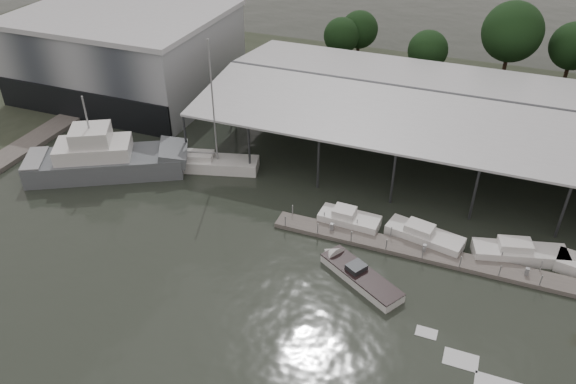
% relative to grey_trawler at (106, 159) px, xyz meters
% --- Properties ---
extents(ground, '(200.00, 200.00, 0.00)m').
position_rel_grey_trawler_xyz_m(ground, '(18.29, -11.37, -1.58)').
color(ground, '#242A22').
rests_on(ground, ground).
extents(land_strip_far, '(140.00, 30.00, 0.30)m').
position_rel_grey_trawler_xyz_m(land_strip_far, '(18.29, 30.63, -1.48)').
color(land_strip_far, '#363D2E').
rests_on(land_strip_far, ground).
extents(land_strip_west, '(20.00, 40.00, 0.30)m').
position_rel_grey_trawler_xyz_m(land_strip_west, '(-21.71, 18.63, -1.48)').
color(land_strip_west, '#363D2E').
rests_on(land_strip_west, ground).
extents(storage_warehouse, '(24.50, 20.50, 10.50)m').
position_rel_grey_trawler_xyz_m(storage_warehouse, '(-9.71, 18.57, 3.71)').
color(storage_warehouse, '#91979B').
rests_on(storage_warehouse, ground).
extents(covered_boat_shed, '(58.24, 24.00, 6.96)m').
position_rel_grey_trawler_xyz_m(covered_boat_shed, '(35.29, 16.63, 4.55)').
color(covered_boat_shed, '#B8BABD').
rests_on(covered_boat_shed, ground).
extents(trawler_dock, '(3.00, 18.00, 0.50)m').
position_rel_grey_trawler_xyz_m(trawler_dock, '(-11.71, 2.63, -1.33)').
color(trawler_dock, '#6A645E').
rests_on(trawler_dock, ground).
extents(floating_dock, '(28.00, 2.00, 1.40)m').
position_rel_grey_trawler_xyz_m(floating_dock, '(33.29, -1.37, -1.38)').
color(floating_dock, '#6A645E').
rests_on(floating_dock, ground).
extents(grey_trawler, '(16.20, 11.65, 8.84)m').
position_rel_grey_trawler_xyz_m(grey_trawler, '(0.00, 0.00, 0.00)').
color(grey_trawler, '#565B60').
rests_on(grey_trawler, ground).
extents(white_sailboat, '(9.55, 4.93, 13.93)m').
position_rel_grey_trawler_xyz_m(white_sailboat, '(9.51, 4.51, -0.92)').
color(white_sailboat, silver).
rests_on(white_sailboat, ground).
extents(speedboat_underway, '(17.09, 11.03, 2.00)m').
position_rel_grey_trawler_xyz_m(speedboat_underway, '(27.69, -6.01, -1.19)').
color(speedboat_underway, silver).
rests_on(speedboat_underway, ground).
extents(moored_cruiser_0, '(5.45, 2.42, 1.70)m').
position_rel_grey_trawler_xyz_m(moored_cruiser_0, '(25.31, 0.34, -0.97)').
color(moored_cruiser_0, silver).
rests_on(moored_cruiser_0, ground).
extents(moored_cruiser_1, '(6.84, 3.49, 1.70)m').
position_rel_grey_trawler_xyz_m(moored_cruiser_1, '(31.95, 0.38, -0.97)').
color(moored_cruiser_1, silver).
rests_on(moored_cruiser_1, ground).
extents(moored_cruiser_2, '(7.78, 4.01, 1.70)m').
position_rel_grey_trawler_xyz_m(moored_cruiser_2, '(39.61, 0.98, -0.97)').
color(moored_cruiser_2, silver).
rests_on(moored_cruiser_2, ground).
extents(horizon_tree_line, '(68.01, 11.32, 11.46)m').
position_rel_grey_trawler_xyz_m(horizon_tree_line, '(42.74, 36.56, 4.57)').
color(horizon_tree_line, black).
rests_on(horizon_tree_line, ground).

